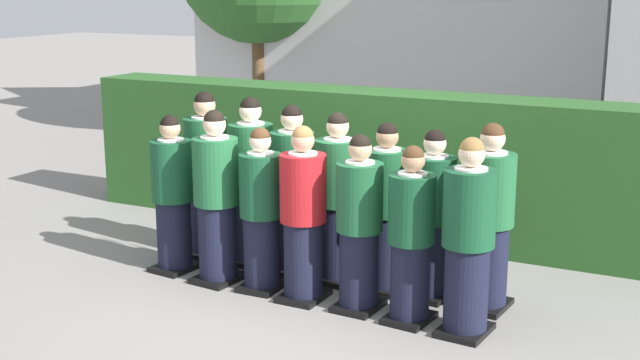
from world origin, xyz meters
TOP-DOWN VIEW (x-y plane):
  - ground_plane at (0.00, 0.00)m, footprint 60.00×60.00m
  - student_front_row_0 at (-1.53, 0.10)m, footprint 0.41×0.52m
  - student_front_row_1 at (-0.97, 0.03)m, footprint 0.43×0.55m
  - student_front_row_2 at (-0.48, 0.03)m, footprint 0.40×0.45m
  - student_in_red_blazer at (-0.01, -0.02)m, footprint 0.42×0.46m
  - student_front_row_4 at (0.54, -0.01)m, footprint 0.41×0.51m
  - student_front_row_5 at (1.04, -0.07)m, footprint 0.40×0.50m
  - student_front_row_6 at (1.54, -0.10)m, footprint 0.43×0.50m
  - student_rear_row_0 at (-1.52, 0.67)m, footprint 0.45×0.50m
  - student_rear_row_1 at (-0.95, 0.65)m, footprint 0.45×0.51m
  - student_rear_row_2 at (-0.47, 0.62)m, footprint 0.44×0.54m
  - student_rear_row_3 at (0.05, 0.57)m, footprint 0.44×0.52m
  - student_rear_row_4 at (0.56, 0.54)m, footprint 0.41×0.51m
  - student_rear_row_5 at (1.01, 0.56)m, footprint 0.41×0.48m
  - student_rear_row_6 at (1.53, 0.52)m, footprint 0.43×0.50m
  - hedge at (0.00, 2.23)m, footprint 7.89×0.70m

SIDE VIEW (x-z plane):
  - ground_plane at x=0.00m, z-range 0.00..0.00m
  - student_front_row_5 at x=1.04m, z-range -0.04..1.49m
  - student_front_row_2 at x=-0.48m, z-range -0.04..1.51m
  - student_rear_row_5 at x=1.01m, z-range -0.04..1.52m
  - student_front_row_4 at x=0.54m, z-range -0.04..1.53m
  - student_front_row_0 at x=-1.53m, z-range -0.04..1.53m
  - student_rear_row_4 at x=0.56m, z-range -0.04..1.55m
  - student_in_red_blazer at x=-0.01m, z-range -0.04..1.57m
  - student_rear_row_3 at x=0.05m, z-range -0.04..1.61m
  - student_front_row_6 at x=1.54m, z-range -0.04..1.61m
  - student_rear_row_6 at x=1.53m, z-range -0.04..1.63m
  - student_front_row_1 at x=-0.97m, z-range -0.04..1.63m
  - student_rear_row_2 at x=-0.47m, z-range -0.04..1.64m
  - hedge at x=0.00m, z-range 0.00..1.63m
  - student_rear_row_1 at x=-0.95m, z-range -0.04..1.68m
  - student_rear_row_0 at x=-1.52m, z-range -0.04..1.70m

